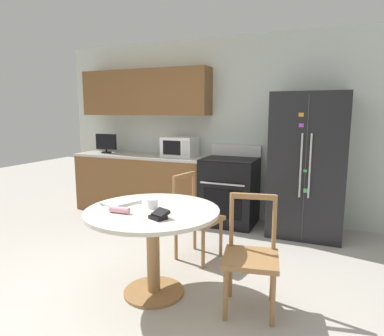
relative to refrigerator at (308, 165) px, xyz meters
The scene contains 14 objects.
ground_plane 2.72m from the refrigerator, 119.75° to the right, with size 14.00×14.00×0.00m, color #B2ADA3.
back_wall 1.71m from the refrigerator, 167.20° to the left, with size 5.20×0.44×2.60m.
kitchen_counter 2.48m from the refrigerator, behind, with size 2.10×0.64×0.90m.
refrigerator is the anchor object (origin of this frame).
oven_range 1.10m from the refrigerator, behind, with size 0.72×0.68×1.08m.
microwave 1.81m from the refrigerator, behind, with size 0.47×0.39×0.29m.
countertop_tv 3.07m from the refrigerator, behind, with size 0.36×0.16×0.30m.
dining_table 2.33m from the refrigerator, 117.60° to the right, with size 1.12×1.12×0.75m.
dining_chair_far 1.64m from the refrigerator, 129.67° to the right, with size 0.50×0.50×0.90m.
dining_chair_right 2.02m from the refrigerator, 97.29° to the right, with size 0.49×0.49×0.90m.
candle_glass 2.29m from the refrigerator, 118.35° to the right, with size 0.09×0.09×0.08m.
folded_napkin 2.57m from the refrigerator, 119.32° to the right, with size 0.17×0.06×0.05m.
wallet 2.42m from the refrigerator, 111.74° to the right, with size 0.16×0.16×0.07m.
mail_stack 2.45m from the refrigerator, 125.33° to the right, with size 0.34×0.37×0.02m.
Camera 1 is at (1.58, -2.22, 1.55)m, focal length 32.00 mm.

